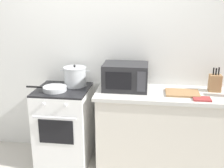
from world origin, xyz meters
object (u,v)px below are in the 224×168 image
knife_block (215,83)px  oven_mitt (202,99)px  stock_pot (75,76)px  frying_pan (54,89)px  microwave (126,77)px  stove (64,125)px  cutting_board (182,93)px

knife_block → oven_mitt: 0.36m
stock_pot → frying_pan: (-0.19, -0.21, -0.09)m
stock_pot → microwave: size_ratio=0.70×
frying_pan → knife_block: 1.80m
knife_block → microwave: bearing=-176.4°
stove → microwave: size_ratio=1.84×
microwave → knife_block: bearing=3.6°
cutting_board → oven_mitt: cutting_board is taller
frying_pan → knife_block: bearing=7.1°
stock_pot → oven_mitt: 1.45m
stove → frying_pan: (-0.07, -0.08, 0.48)m
frying_pan → oven_mitt: frying_pan is taller
frying_pan → cutting_board: bearing=3.4°
microwave → knife_block: size_ratio=1.81×
cutting_board → microwave: bearing=172.9°
stove → knife_block: knife_block is taller
stove → frying_pan: bearing=-129.0°
microwave → cutting_board: bearing=-7.1°
cutting_board → frying_pan: bearing=-176.6°
stove → oven_mitt: oven_mitt is taller
cutting_board → oven_mitt: (0.18, -0.16, -0.00)m
stock_pot → microwave: 0.61m
knife_block → oven_mitt: knife_block is taller
stock_pot → oven_mitt: size_ratio=1.94×
stove → stock_pot: 0.60m
cutting_board → stock_pot: bearing=173.9°
stock_pot → knife_block: knife_block is taller
stove → frying_pan: 0.50m
knife_block → frying_pan: bearing=-172.9°
microwave → oven_mitt: microwave is taller
cutting_board → knife_block: (0.36, 0.14, 0.09)m
frying_pan → knife_block: knife_block is taller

